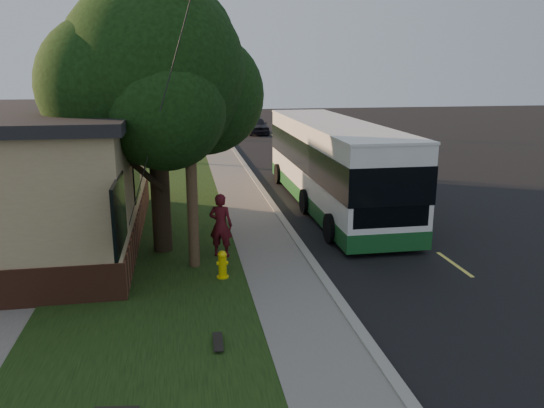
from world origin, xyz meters
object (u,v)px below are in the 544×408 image
Objects in this scene: utility_pole at (188,100)px; bare_tree_near at (181,127)px; fire_hydrant at (222,264)px; bare_tree_far at (186,113)px; skateboarder at (221,225)px; skateboard_main at (218,342)px; transit_bus at (332,162)px; dumpster at (27,237)px; traffic_signal at (226,95)px; leafy_tree at (155,78)px; distant_car at (256,125)px.

bare_tree_near is at bearing 90.66° from utility_pole.
bare_tree_far reaches higher than fire_hydrant.
skateboarder is at bearing 86.55° from fire_hydrant.
fire_hydrant is at bearing 83.83° from skateboard_main.
bare_tree_far is at bearing 103.16° from transit_bus.
bare_tree_near is at bearing 118.17° from transit_bus.
transit_bus is 11.94m from skateboard_main.
dumpster reaches higher than skateboard_main.
utility_pole is 1.65× the size of traffic_signal.
leafy_tree is at bearing -92.45° from bare_tree_far.
dumpster is at bearing 155.24° from fire_hydrant.
leafy_tree is 1.81× the size of distant_car.
bare_tree_near is 16.52m from traffic_signal.
traffic_signal is 37.78m from skateboard_main.
bare_tree_near reaches higher than transit_bus.
skateboard_main is 7.89m from dumpster.
leafy_tree is 4.15× the size of skateboarder.
utility_pole reaches higher than traffic_signal.
transit_bus is 11.42m from dumpster.
dumpster is at bearing 11.94° from skateboarder.
dumpster is (-8.56, -31.48, -2.49)m from traffic_signal.
leafy_tree is at bearing 1.95° from dumpster.
traffic_signal is at bearing 75.96° from bare_tree_near.
bare_tree_near is 21.60m from skateboard_main.
traffic_signal reaches higher than fire_hydrant.
skateboarder reaches higher than fire_hydrant.
leafy_tree is 30.23m from distant_car.
bare_tree_far is at bearing 90.76° from fire_hydrant.
transit_bus is 8.55× the size of dumpster.
leafy_tree is at bearing -92.50° from bare_tree_near.
utility_pole reaches higher than dumpster.
traffic_signal is 3.75× the size of dumpster.
distant_car is at bearing 76.53° from leafy_tree.
skateboarder is 5.25m from skateboard_main.
skateboarder is (0.10, 1.66, 0.58)m from fire_hydrant.
transit_bus is 24.71m from distant_car.
transit_bus is (6.53, 4.40, -3.36)m from leafy_tree.
skateboarder is (1.00, -16.34, -1.14)m from bare_tree_near.
leafy_tree reaches higher than dumpster.
bare_tree_far reaches higher than transit_bus.
skateboard_main is 35.70m from distant_car.
utility_pole is 29.13m from bare_tree_far.
distant_car is (6.29, 13.73, -1.42)m from bare_tree_near.
utility_pole is 2.11× the size of bare_tree_near.
utility_pole is 6.18× the size of dumpster.
traffic_signal is at bearing 84.70° from skateboard_main.
leafy_tree is at bearing 100.98° from skateboard_main.
bare_tree_near reaches higher than skateboarder.
leafy_tree is at bearing -9.91° from skateboarder.
skateboarder is at bearing 39.62° from utility_pole.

